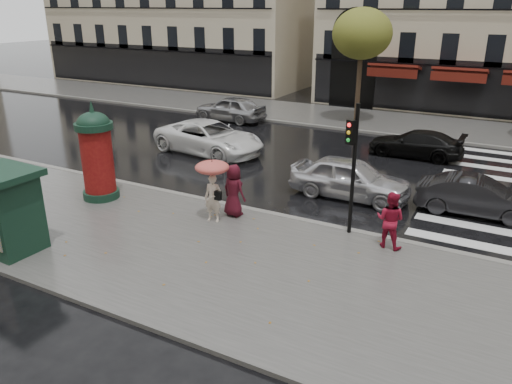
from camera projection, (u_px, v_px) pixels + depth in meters
The scene contains 18 objects.
ground at pixel (229, 253), 14.49m from camera, with size 160.00×160.00×0.00m, color black.
near_sidewalk at pixel (219, 258), 14.06m from camera, with size 90.00×7.00×0.12m, color #474744.
far_sidewalk at pixel (393, 123), 30.08m from camera, with size 90.00×6.00×0.12m, color #474744.
near_kerb at pixel (275, 215), 16.93m from camera, with size 90.00×0.25×0.14m, color slate.
far_kerb at pixel (379, 133), 27.61m from camera, with size 90.00×0.25×0.14m, color slate.
zebra_crossing at pixel (485, 187), 19.70m from camera, with size 3.60×11.75×0.01m, color silver.
tree_far_left at pixel (362, 34), 28.35m from camera, with size 3.40×3.40×6.64m.
woman_umbrella at pixel (213, 181), 15.87m from camera, with size 1.09×1.09×2.10m.
woman_red at pixel (390, 220), 14.33m from camera, with size 0.83×0.64×1.70m, color maroon.
man_burgundy at pixel (234, 190), 16.49m from camera, with size 0.87×0.56×1.77m, color #470E1A.
morris_column at pixel (97, 152), 17.73m from camera, with size 1.33×1.33×3.57m.
traffic_light at pixel (353, 157), 14.64m from camera, with size 0.30×0.40×4.03m.
newsstand at pixel (5, 210), 14.05m from camera, with size 2.04×1.74×2.39m.
car_silver at pixel (350, 178), 18.42m from camera, with size 1.79×4.45×1.51m, color silver.
car_darkgrey at pixel (477, 197), 16.94m from camera, with size 1.38×3.96×1.30m, color black.
car_white at pixel (209, 138), 23.93m from camera, with size 2.56×5.55×1.54m, color white.
car_black at pixel (416, 144), 23.43m from camera, with size 1.76×4.32×1.25m, color black.
car_far_silver at pixel (230, 109), 30.59m from camera, with size 1.81×4.49×1.53m, color #9B9B9F.
Camera 1 is at (6.87, -10.97, 6.79)m, focal length 35.00 mm.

